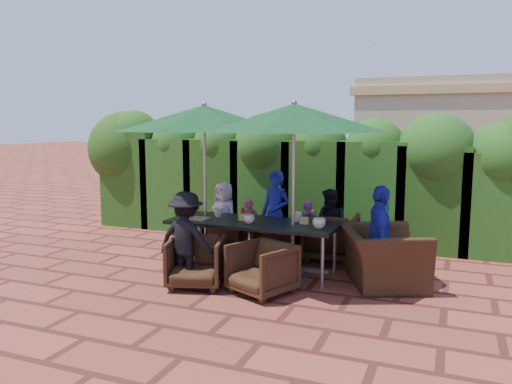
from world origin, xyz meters
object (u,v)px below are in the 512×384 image
at_px(chair_far_left, 224,229).
at_px(dining_table, 253,226).
at_px(chair_far_right, 331,234).
at_px(chair_near_right, 262,266).
at_px(chair_near_left, 196,260).
at_px(chair_end_right, 383,248).
at_px(umbrella_left, 204,119).
at_px(chair_far_mid, 278,235).
at_px(umbrella_right, 294,118).

bearing_deg(chair_far_left, dining_table, 121.19).
xyz_separation_m(chair_far_left, chair_far_right, (1.86, 0.01, 0.06)).
bearing_deg(chair_far_left, chair_near_right, 115.87).
bearing_deg(dining_table, chair_near_right, -60.78).
height_order(chair_near_left, chair_near_right, chair_near_left).
height_order(chair_far_right, chair_near_left, chair_far_right).
bearing_deg(chair_far_right, chair_far_left, -2.05).
distance_m(chair_near_right, chair_end_right, 1.66).
relative_size(chair_far_right, chair_near_left, 1.13).
height_order(dining_table, chair_end_right, chair_end_right).
bearing_deg(chair_far_right, chair_near_right, 74.61).
bearing_deg(dining_table, umbrella_left, 176.00).
distance_m(chair_far_left, chair_near_right, 2.36).
relative_size(chair_far_left, chair_near_right, 0.96).
xyz_separation_m(umbrella_left, chair_near_right, (1.26, -0.89, -1.86)).
height_order(dining_table, chair_far_mid, dining_table).
relative_size(dining_table, umbrella_right, 0.97).
xyz_separation_m(chair_far_right, chair_near_left, (-1.35, -1.95, -0.05)).
height_order(dining_table, chair_near_left, dining_table).
bearing_deg(chair_far_right, chair_end_right, 131.82).
bearing_deg(umbrella_right, umbrella_left, 175.89).
height_order(chair_far_mid, chair_near_left, chair_near_left).
height_order(chair_far_mid, chair_end_right, chair_end_right).
height_order(umbrella_left, chair_far_mid, umbrella_left).
xyz_separation_m(chair_far_mid, chair_near_left, (-0.51, -1.81, 0.00)).
bearing_deg(chair_far_left, chair_end_right, 150.13).
relative_size(chair_far_mid, chair_end_right, 0.62).
distance_m(chair_far_right, chair_end_right, 1.32).
xyz_separation_m(chair_near_right, chair_end_right, (1.36, 0.95, 0.15)).
bearing_deg(umbrella_left, chair_far_left, 99.71).
bearing_deg(chair_near_left, chair_far_left, 87.87).
distance_m(umbrella_left, chair_far_right, 2.67).
bearing_deg(chair_near_right, chair_near_left, -152.18).
distance_m(dining_table, umbrella_right, 1.66).
xyz_separation_m(chair_far_mid, chair_end_right, (1.76, -0.81, 0.14)).
relative_size(chair_far_left, chair_far_right, 0.84).
distance_m(chair_far_left, chair_far_mid, 1.03).
distance_m(chair_far_right, chair_near_left, 2.37).
xyz_separation_m(umbrella_right, chair_near_left, (-1.07, -0.84, -1.85)).
bearing_deg(dining_table, umbrella_right, -4.26).
bearing_deg(chair_end_right, chair_near_left, 90.15).
relative_size(chair_far_mid, chair_far_right, 0.88).
height_order(chair_near_left, chair_end_right, chair_end_right).
xyz_separation_m(dining_table, umbrella_left, (-0.79, 0.06, 1.54)).
bearing_deg(umbrella_right, chair_far_left, 145.29).
bearing_deg(chair_end_right, umbrella_right, 73.99).
xyz_separation_m(chair_far_right, chair_near_right, (-0.44, -1.89, -0.05)).
relative_size(umbrella_right, chair_near_right, 3.54).
xyz_separation_m(chair_far_left, chair_far_mid, (1.02, -0.12, 0.02)).
xyz_separation_m(umbrella_left, chair_near_left, (0.34, -0.94, -1.85)).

